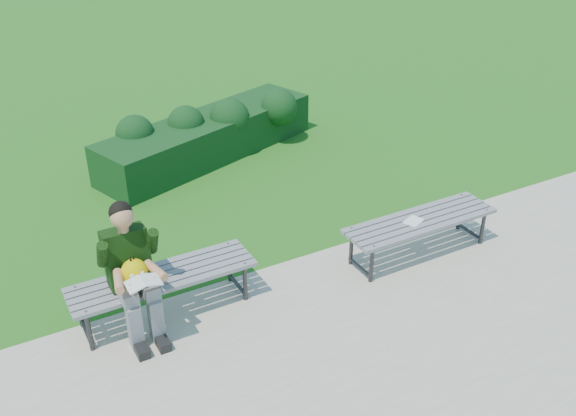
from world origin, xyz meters
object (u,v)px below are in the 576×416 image
at_px(bench_right, 420,223).
at_px(paper_sheet, 414,221).
at_px(hedge, 210,133).
at_px(seated_boy, 132,268).
at_px(bench_left, 163,280).

bearing_deg(bench_right, paper_sheet, 180.00).
relative_size(hedge, seated_boy, 2.76).
bearing_deg(bench_right, bench_left, 172.80).
bearing_deg(paper_sheet, seated_boy, 175.03).
bearing_deg(bench_left, seated_boy, -162.42).
relative_size(seated_boy, paper_sheet, 5.00).
xyz_separation_m(hedge, bench_left, (-1.86, -3.27, 0.04)).
xyz_separation_m(hedge, bench_right, (1.00, -3.63, 0.04)).
height_order(hedge, paper_sheet, hedge).
bearing_deg(paper_sheet, bench_left, 172.54).
xyz_separation_m(seated_boy, paper_sheet, (3.06, -0.27, -0.24)).
height_order(bench_right, seated_boy, seated_boy).
height_order(seated_boy, paper_sheet, seated_boy).
distance_m(seated_boy, paper_sheet, 3.08).
xyz_separation_m(bench_left, seated_boy, (-0.30, -0.10, 0.30)).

